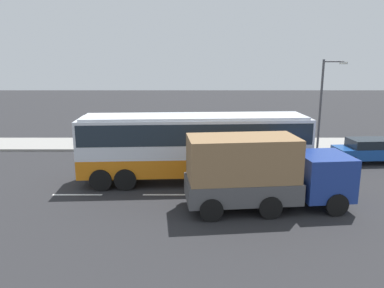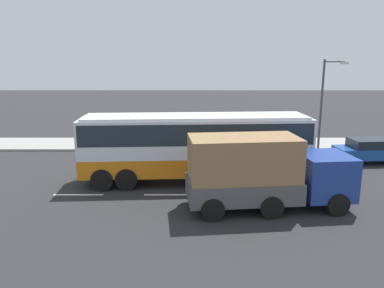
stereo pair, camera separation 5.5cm
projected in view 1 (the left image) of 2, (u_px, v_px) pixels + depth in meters
The scene contains 9 objects.
ground_plane at pixel (179, 179), 20.26m from camera, with size 120.00×120.00×0.00m, color #28282B.
sidewalk_curb at pixel (183, 144), 28.34m from camera, with size 80.00×4.00×0.15m, color gray.
lane_centreline at pixel (64, 195), 17.94m from camera, with size 23.79×0.16×0.01m.
coach_bus at pixel (196, 141), 19.45m from camera, with size 11.98×3.29×3.56m.
cargo_truck at pixel (264, 171), 15.95m from camera, with size 7.28×3.16×3.21m.
car_blue_saloon at pixel (373, 150), 23.33m from camera, with size 4.67×2.19×1.52m.
pedestrian_near_curb at pixel (280, 132), 27.15m from camera, with size 0.32×0.32×1.77m.
pedestrian_at_crossing at pixel (181, 130), 28.42m from camera, with size 0.32×0.32×1.67m.
street_lamp at pixel (326, 98), 25.80m from camera, with size 1.69×0.24×6.23m.
Camera 1 is at (0.78, -19.33, 6.37)m, focal length 34.80 mm.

